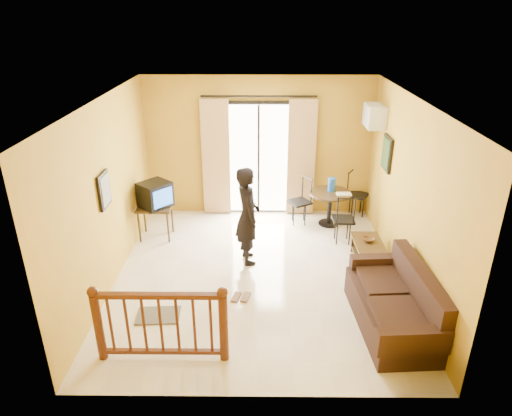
{
  "coord_description": "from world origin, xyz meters",
  "views": [
    {
      "loc": [
        0.03,
        -6.28,
        3.99
      ],
      "look_at": [
        -0.03,
        0.2,
        1.1
      ],
      "focal_mm": 32.0,
      "sensor_mm": 36.0,
      "label": 1
    }
  ],
  "objects_px": {
    "television": "(155,195)",
    "coffee_table": "(368,249)",
    "standing_person": "(248,216)",
    "sofa": "(397,306)",
    "dining_table": "(330,199)"
  },
  "relations": [
    {
      "from": "dining_table",
      "to": "television",
      "type": "bearing_deg",
      "value": -170.04
    },
    {
      "from": "standing_person",
      "to": "sofa",
      "type": "bearing_deg",
      "value": -143.6
    },
    {
      "from": "dining_table",
      "to": "standing_person",
      "type": "bearing_deg",
      "value": -137.94
    },
    {
      "from": "television",
      "to": "sofa",
      "type": "xyz_separation_m",
      "value": [
        3.72,
        -2.58,
        -0.53
      ]
    },
    {
      "from": "television",
      "to": "standing_person",
      "type": "bearing_deg",
      "value": -74.98
    },
    {
      "from": "television",
      "to": "coffee_table",
      "type": "bearing_deg",
      "value": -62.24
    },
    {
      "from": "sofa",
      "to": "television",
      "type": "bearing_deg",
      "value": 141.61
    },
    {
      "from": "television",
      "to": "coffee_table",
      "type": "relative_size",
      "value": 0.82
    },
    {
      "from": "television",
      "to": "coffee_table",
      "type": "distance_m",
      "value": 3.87
    },
    {
      "from": "standing_person",
      "to": "dining_table",
      "type": "bearing_deg",
      "value": -61.02
    },
    {
      "from": "coffee_table",
      "to": "standing_person",
      "type": "distance_m",
      "value": 2.11
    },
    {
      "from": "sofa",
      "to": "standing_person",
      "type": "relative_size",
      "value": 1.14
    },
    {
      "from": "dining_table",
      "to": "sofa",
      "type": "height_order",
      "value": "sofa"
    },
    {
      "from": "coffee_table",
      "to": "sofa",
      "type": "relative_size",
      "value": 0.44
    },
    {
      "from": "dining_table",
      "to": "standing_person",
      "type": "height_order",
      "value": "standing_person"
    }
  ]
}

